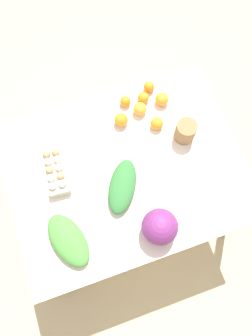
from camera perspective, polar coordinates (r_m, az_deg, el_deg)
The scene contains 14 objects.
ground_plane at distance 2.58m, azimuth 0.00°, elevation -5.71°, with size 8.00×8.00×0.00m, color #C6B289.
dining_table at distance 1.95m, azimuth 0.00°, elevation -1.07°, with size 1.34×1.05×0.74m.
cabbage_purple at distance 1.69m, azimuth 5.90°, elevation -10.15°, with size 0.19×0.19×0.19m, color #7A2D75.
egg_carton at distance 1.86m, azimuth -12.21°, elevation -0.41°, with size 0.14×0.29×0.09m.
paper_bag at distance 1.91m, azimuth 10.31°, elevation 6.31°, with size 0.12×0.12×0.13m, color #997047.
greens_bunch_kale at distance 1.79m, azimuth -0.64°, elevation -3.20°, with size 0.32×0.14×0.08m, color #337538.
greens_bunch_scallion at distance 1.76m, azimuth -10.02°, elevation -12.27°, with size 0.31×0.16×0.07m, color #4C933D.
orange_0 at distance 1.95m, azimuth 5.39°, elevation 7.70°, with size 0.08×0.08×0.08m, color orange.
orange_1 at distance 2.03m, azimuth 3.03°, elevation 12.15°, with size 0.07×0.07×0.07m, color orange.
orange_2 at distance 2.02m, azimuth -0.13°, elevation 11.51°, with size 0.06×0.06×0.06m, color orange.
orange_3 at distance 2.03m, azimuth 6.29°, elevation 11.82°, with size 0.08×0.08×0.08m, color orange.
orange_4 at distance 1.98m, azimuth 2.42°, elevation 10.25°, with size 0.08×0.08×0.08m, color #F9A833.
orange_5 at distance 2.07m, azimuth 4.02°, elevation 13.90°, with size 0.07×0.07×0.07m, color orange.
orange_6 at distance 1.95m, azimuth -0.86°, elevation 8.37°, with size 0.08×0.08×0.08m, color orange.
Camera 1 is at (-0.20, -0.59, 2.50)m, focal length 35.00 mm.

